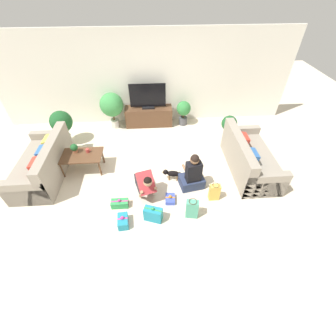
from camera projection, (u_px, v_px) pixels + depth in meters
ground_plane at (149, 177)px, 5.32m from camera, size 16.00×16.00×0.00m
wall_back at (145, 79)px, 6.37m from camera, size 8.40×0.06×2.60m
sofa_left at (44, 165)px, 5.16m from camera, size 0.91×1.89×0.88m
sofa_right at (249, 159)px, 5.32m from camera, size 0.91×1.89×0.88m
coffee_table at (81, 157)px, 5.24m from camera, size 0.98×0.58×0.45m
tv_console at (149, 116)px, 6.84m from camera, size 1.40×0.45×0.56m
tv at (148, 97)px, 6.43m from camera, size 1.03×0.20×0.73m
potted_plant_back_left at (112, 106)px, 6.47m from camera, size 0.67×0.67×1.06m
potted_plant_corner_right at (229, 125)px, 6.16m from camera, size 0.43×0.43×0.71m
potted_plant_back_right at (184, 110)px, 6.73m from camera, size 0.42×0.42×0.75m
potted_plant_corner_left at (62, 123)px, 5.91m from camera, size 0.57×0.57×0.95m
person_kneeling at (145, 183)px, 4.72m from camera, size 0.51×0.81×0.75m
person_sitting at (193, 175)px, 4.88m from camera, size 0.58×0.54×0.92m
dog at (171, 173)px, 5.14m from camera, size 0.45×0.17×0.27m
gift_box_a at (123, 221)px, 4.29m from camera, size 0.22×0.32×0.24m
gift_box_b at (153, 214)px, 4.34m from camera, size 0.39×0.27×0.36m
gift_box_c at (120, 203)px, 4.63m from camera, size 0.35×0.18×0.21m
gift_box_d at (170, 199)px, 4.75m from camera, size 0.22×0.29×0.16m
gift_bag_a at (192, 209)px, 4.35m from camera, size 0.26×0.18×0.46m
gift_bag_b at (214, 192)px, 4.69m from camera, size 0.22×0.14×0.42m
mug at (88, 151)px, 5.25m from camera, size 0.12×0.08×0.09m
tabletop_plant at (74, 148)px, 5.20m from camera, size 0.17×0.17×0.22m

